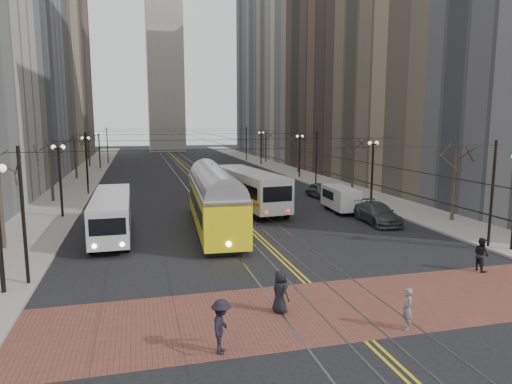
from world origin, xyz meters
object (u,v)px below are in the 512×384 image
clock_tower (163,8)px  transit_bus (112,215)px  pedestrian_a (280,292)px  rear_bus (249,190)px  pedestrian_c (481,254)px  streetcar (214,206)px  cargo_van (340,200)px  sedan_parked (377,213)px  sedan_grey (321,190)px  pedestrian_b (407,309)px  pedestrian_d (221,326)px

clock_tower → transit_bus: clock_tower is taller
transit_bus → pedestrian_a: transit_bus is taller
clock_tower → rear_bus: (1.80, -83.69, -34.28)m
pedestrian_c → rear_bus: bearing=19.6°
streetcar → cargo_van: size_ratio=3.08×
sedan_parked → rear_bus: bearing=137.4°
cargo_van → sedan_grey: bearing=84.0°
streetcar → sedan_grey: streetcar is taller
clock_tower → transit_bus: 97.75m
transit_bus → streetcar: 7.03m
pedestrian_b → streetcar: bearing=-151.9°
pedestrian_b → pedestrian_d: pedestrian_d is taller
sedan_parked → pedestrian_a: 18.43m
sedan_parked → pedestrian_c: (-0.49, -11.50, 0.12)m
cargo_van → pedestrian_d: (-14.21, -21.32, -0.12)m
cargo_van → clock_tower: bearing=99.2°
transit_bus → pedestrian_c: 22.67m
sedan_parked → pedestrian_c: size_ratio=3.01×
rear_bus → sedan_grey: (8.38, 3.69, -0.93)m
rear_bus → sedan_grey: rear_bus is taller
clock_tower → pedestrian_b: size_ratio=42.01×
rear_bus → pedestrian_a: (-4.11, -22.18, -0.79)m
rear_bus → pedestrian_c: bearing=-75.1°
transit_bus → pedestrian_a: size_ratio=6.39×
clock_tower → pedestrian_c: 109.68m
pedestrian_d → pedestrian_a: bearing=-27.3°
transit_bus → sedan_parked: 19.40m
clock_tower → cargo_van: 94.33m
sedan_grey → rear_bus: bearing=-161.0°
sedan_grey → pedestrian_b: pedestrian_b is taller
transit_bus → sedan_grey: bearing=28.5°
cargo_van → rear_bus: bearing=157.5°
sedan_parked → pedestrian_d: (-15.03, -16.50, 0.17)m
pedestrian_a → cargo_van: bearing=-55.5°
rear_bus → pedestrian_d: rear_bus is taller
rear_bus → pedestrian_d: 25.79m
streetcar → rear_bus: 8.39m
streetcar → pedestrian_c: size_ratio=8.42×
streetcar → rear_bus: bearing=62.5°
cargo_van → pedestrian_b: size_ratio=3.06×
clock_tower → pedestrian_d: bearing=-92.7°
cargo_van → sedan_parked: size_ratio=0.91×
pedestrian_a → pedestrian_d: pedestrian_d is taller
sedan_parked → pedestrian_a: (-12.14, -13.87, 0.12)m
cargo_van → pedestrian_b: 22.51m
pedestrian_a → pedestrian_b: size_ratio=1.11×
clock_tower → pedestrian_a: 111.55m
pedestrian_a → pedestrian_d: (-2.89, -2.63, 0.05)m
clock_tower → cargo_van: clock_tower is taller
transit_bus → pedestrian_d: 18.09m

